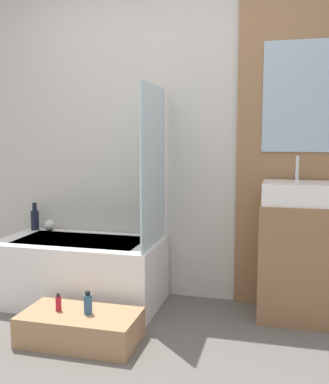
# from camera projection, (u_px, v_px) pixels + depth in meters

# --- Properties ---
(wall_tiled_back) EXTENTS (4.20, 0.06, 2.60)m
(wall_tiled_back) POSITION_uv_depth(u_px,v_px,m) (180.00, 134.00, 3.51)
(wall_tiled_back) COLOR beige
(wall_tiled_back) RESTS_ON ground_plane
(wall_wood_accent) EXTENTS (0.87, 0.04, 2.60)m
(wall_wood_accent) POSITION_uv_depth(u_px,v_px,m) (298.00, 131.00, 3.24)
(wall_wood_accent) COLOR #8E6642
(wall_wood_accent) RESTS_ON ground_plane
(bathtub) EXTENTS (1.22, 0.66, 0.50)m
(bathtub) POSITION_uv_depth(u_px,v_px,m) (81.00, 271.00, 3.45)
(bathtub) COLOR white
(bathtub) RESTS_ON ground_plane
(glass_shower_screen) EXTENTS (0.01, 0.61, 1.14)m
(glass_shower_screen) POSITION_uv_depth(u_px,v_px,m) (153.00, 166.00, 3.20)
(glass_shower_screen) COLOR silver
(glass_shower_screen) RESTS_ON bathtub
(wooden_step_bench) EXTENTS (0.73, 0.39, 0.19)m
(wooden_step_bench) POSITION_uv_depth(u_px,v_px,m) (80.00, 327.00, 2.80)
(wooden_step_bench) COLOR #A87F56
(wooden_step_bench) RESTS_ON ground_plane
(vanity_cabinet) EXTENTS (0.48, 0.41, 0.82)m
(vanity_cabinet) POSITION_uv_depth(u_px,v_px,m) (294.00, 262.00, 3.14)
(vanity_cabinet) COLOR #8E6642
(vanity_cabinet) RESTS_ON ground_plane
(sink) EXTENTS (0.46, 0.37, 0.33)m
(sink) POSITION_uv_depth(u_px,v_px,m) (297.00, 193.00, 3.08)
(sink) COLOR white
(sink) RESTS_ON vanity_cabinet
(vase_tall_dark) EXTENTS (0.07, 0.07, 0.23)m
(vase_tall_dark) POSITION_uv_depth(u_px,v_px,m) (35.00, 219.00, 3.77)
(vase_tall_dark) COLOR black
(vase_tall_dark) RESTS_ON bathtub
(vase_round_light) EXTENTS (0.09, 0.09, 0.09)m
(vase_round_light) POSITION_uv_depth(u_px,v_px,m) (50.00, 225.00, 3.73)
(vase_round_light) COLOR silver
(vase_round_light) RESTS_ON bathtub
(bottle_soap_primary) EXTENTS (0.04, 0.04, 0.11)m
(bottle_soap_primary) POSITION_uv_depth(u_px,v_px,m) (58.00, 303.00, 2.82)
(bottle_soap_primary) COLOR #B21928
(bottle_soap_primary) RESTS_ON wooden_step_bench
(bottle_soap_secondary) EXTENTS (0.05, 0.05, 0.15)m
(bottle_soap_secondary) POSITION_uv_depth(u_px,v_px,m) (88.00, 304.00, 2.77)
(bottle_soap_secondary) COLOR #2D567A
(bottle_soap_secondary) RESTS_ON wooden_step_bench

